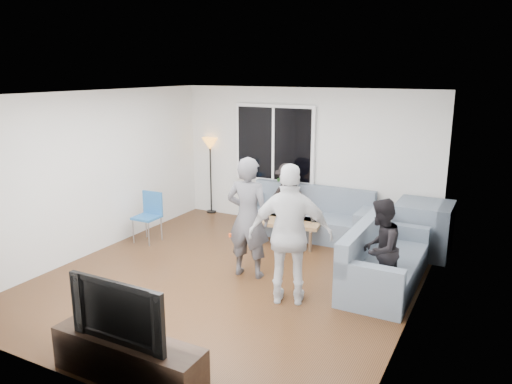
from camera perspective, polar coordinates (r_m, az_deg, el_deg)
The scene contains 30 objects.
floor at distance 7.15m, azimuth -2.99°, elevation -10.09°, with size 5.00×5.50×0.04m, color #56351C.
ceiling at distance 6.53m, azimuth -3.28°, elevation 11.55°, with size 5.00×5.50×0.04m, color white.
wall_back at distance 9.16m, azimuth 5.76°, elevation 3.91°, with size 5.00×0.04×2.60m, color silver.
wall_front at distance 4.67m, azimuth -20.87°, elevation -7.00°, with size 5.00×0.04×2.60m, color silver.
wall_left at distance 8.27m, azimuth -18.34°, elevation 2.16°, with size 0.04×5.50×2.60m, color silver.
wall_right at distance 5.89m, azimuth 18.51°, elevation -2.49°, with size 0.04×5.50×2.60m, color silver.
window_frame at distance 9.28m, azimuth 2.16°, elevation 5.67°, with size 1.62×0.06×1.47m, color white.
window_glass at distance 9.25m, azimuth 2.05°, elevation 5.64°, with size 1.50×0.02×1.35m, color black.
window_mullion at distance 9.24m, azimuth 2.03°, elevation 5.63°, with size 0.05×0.03×1.35m, color white.
radiator at distance 9.51m, azimuth 1.99°, elevation -1.78°, with size 1.30×0.12×0.62m, color silver.
potted_plant at distance 9.30m, azimuth 2.83°, elevation 0.84°, with size 0.18×0.14×0.32m, color #2C5923.
vase at distance 9.52m, azimuth 0.17°, elevation 0.76°, with size 0.18×0.18×0.19m, color white.
sofa_back_section at distance 8.81m, azimuth 5.90°, elevation -2.34°, with size 2.30×0.85×0.85m, color slate, non-canonical shape.
sofa_right_section at distance 6.99m, azimuth 14.98°, elevation -7.22°, with size 0.85×2.00×0.85m, color slate, non-canonical shape.
sofa_corner at distance 8.32m, azimuth 18.93°, elevation -4.05°, with size 0.85×0.85×0.85m, color slate.
cushion_yellow at distance 8.92m, azimuth 3.45°, elevation -1.52°, with size 0.38×0.32×0.14m, color orange.
cushion_red at distance 8.91m, azimuth 5.00°, elevation -1.58°, with size 0.36×0.30×0.13m, color maroon.
coffee_table at distance 8.46m, azimuth 3.82°, elevation -4.60°, with size 1.10×0.60×0.40m, color #9F794D.
pitcher at distance 8.36m, azimuth 4.07°, elevation -2.79°, with size 0.17×0.17×0.17m, color maroon.
side_chair at distance 8.62m, azimuth -12.63°, elevation -2.97°, with size 0.40×0.40×0.86m, color #2561A2, non-canonical shape.
floor_lamp at distance 10.12m, azimuth -5.32°, elevation 1.88°, with size 0.32×0.32×1.56m, color orange, non-canonical shape.
player_left at distance 6.92m, azimuth -0.92°, elevation -3.01°, with size 0.64×0.42×1.75m, color #4C4B50.
player_right at distance 6.12m, azimuth 4.05°, elevation -5.04°, with size 1.06×0.44×1.81m, color silver.
spectator_right at distance 6.52m, azimuth 14.27°, elevation -6.48°, with size 0.65×0.50×1.33m, color black.
spectator_back at distance 8.93m, azimuth 3.66°, elevation -0.68°, with size 0.82×0.47×1.27m, color black.
tv_console at distance 5.08m, azimuth -14.68°, elevation -18.30°, with size 1.60×0.40×0.44m, color #312418.
television at distance 4.82m, azimuth -15.08°, elevation -12.96°, with size 1.08×0.14×0.62m, color black.
bottle_e at distance 8.32m, azimuth 6.64°, elevation -2.77°, with size 0.07×0.07×0.22m, color black.
bottle_d at distance 8.23m, azimuth 5.18°, elevation -2.78°, with size 0.07×0.07×0.26m, color orange.
bottle_b at distance 8.35m, azimuth 2.69°, elevation -2.55°, with size 0.08×0.08×0.24m, color #38971B.
Camera 1 is at (3.34, -5.60, 2.90)m, focal length 34.27 mm.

